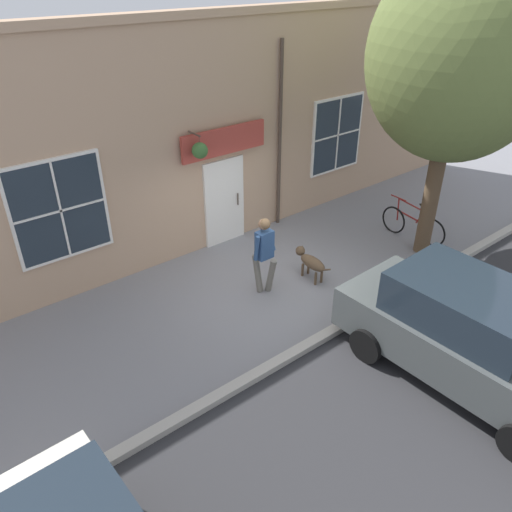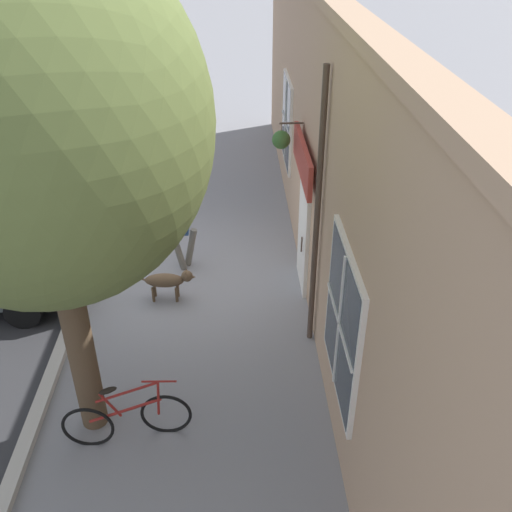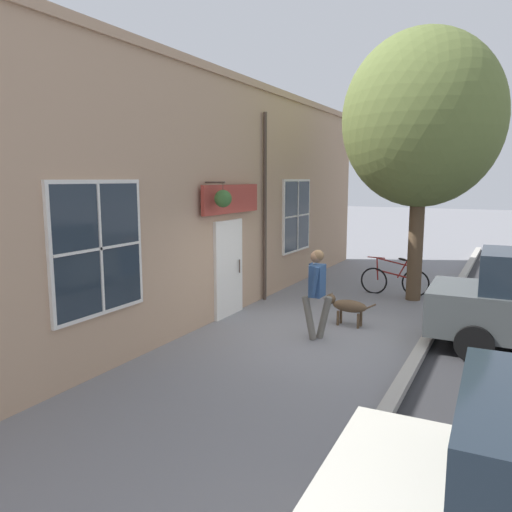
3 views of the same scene
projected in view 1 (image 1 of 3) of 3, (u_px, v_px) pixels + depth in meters
The scene contains 7 objects.
ground_plane at pixel (270, 284), 10.73m from camera, with size 90.00×90.00×0.00m, color gray.
storefront_facade at pixel (204, 139), 10.98m from camera, with size 0.95×18.00×5.19m.
pedestrian_walking at pixel (264, 249), 9.99m from camera, with size 0.54×0.54×1.69m.
dog_on_leash at pixel (311, 261), 10.73m from camera, with size 1.12×0.32×0.64m.
street_tree_by_curb at pixel (461, 61), 9.76m from camera, with size 3.76×3.38×6.43m.
leaning_bicycle at pixel (413, 224), 12.31m from camera, with size 1.73×0.25×1.01m.
parked_car_mid_block at pixel (469, 335), 7.91m from camera, with size 4.35×2.03×1.75m.
Camera 1 is at (6.77, -5.80, 6.00)m, focal length 35.00 mm.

